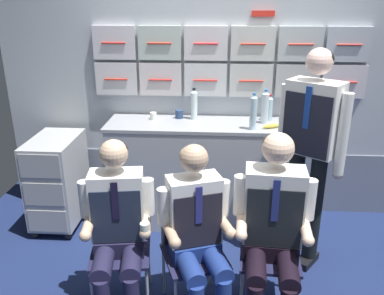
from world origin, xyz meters
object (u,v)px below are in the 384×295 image
Objects in this scene: crew_member_center at (198,230)px; crew_member_right at (273,223)px; crew_member_left at (117,225)px; folding_chair_left at (121,234)px; service_trolley at (58,179)px; folding_chair_center at (191,238)px; snack_banana at (272,126)px; water_bottle_clear at (269,108)px; folding_chair_right at (270,237)px; crew_member_standing at (311,141)px; paper_cup_tan at (153,116)px.

crew_member_center is 0.94× the size of crew_member_right.
crew_member_left is at bearing 178.80° from crew_member_center.
crew_member_left is at bearing -81.44° from folding_chair_left.
service_trolley is 1.05× the size of folding_chair_left.
folding_chair_center is 0.64× the size of crew_member_right.
snack_banana reaches higher than folding_chair_left.
folding_chair_center is 1.49m from water_bottle_clear.
folding_chair_right is at bearing 4.67° from folding_chair_center.
folding_chair_right is 0.47× the size of crew_member_standing.
crew_member_left reaches higher than paper_cup_tan.
water_bottle_clear is (0.58, 1.36, 0.45)m from crew_member_center.
crew_member_center is at bearing -17.15° from folding_chair_left.
water_bottle_clear is at bearing 89.90° from snack_banana.
service_trolley is 1.24m from folding_chair_left.
crew_member_right is (1.85, -1.05, 0.25)m from service_trolley.
crew_member_standing is at bearing -70.62° from water_bottle_clear.
paper_cup_tan is at bearing 169.46° from snack_banana.
folding_chair_center is 0.59m from crew_member_right.
snack_banana is (0.58, 1.12, 0.36)m from crew_member_center.
crew_member_standing is at bearing -26.15° from paper_cup_tan.
crew_member_standing is 1.45m from paper_cup_tan.
crew_member_standing is at bearing 56.54° from folding_chair_right.
crew_member_left is 18.88× the size of paper_cup_tan.
crew_member_right is 5.32× the size of water_bottle_clear.
water_bottle_clear is at bearing 109.38° from crew_member_standing.
folding_chair_center is at bearing -117.65° from water_bottle_clear.
folding_chair_center is at bearing 16.60° from crew_member_left.
crew_member_left is 0.95× the size of crew_member_right.
crew_member_right is at bearing -29.58° from service_trolley.
crew_member_standing is (0.32, 0.48, 0.54)m from folding_chair_right.
paper_cup_tan is (-1.06, -0.04, -0.08)m from water_bottle_clear.
paper_cup_tan is at bearing 110.16° from folding_chair_center.
water_bottle_clear is at bearing 2.10° from paper_cup_tan.
folding_chair_center is 3.39× the size of water_bottle_clear.
crew_member_right reaches higher than service_trolley.
crew_member_center is at bearing -140.09° from crew_member_standing.
service_trolley reaches higher than folding_chair_right.
crew_member_standing reaches higher than folding_chair_right.
folding_chair_right is 1.58m from paper_cup_tan.
crew_member_center is at bearing -38.57° from service_trolley.
folding_chair_left is at bearing -133.47° from water_bottle_clear.
crew_member_center is at bearing -117.18° from snack_banana.
folding_chair_center is 12.62× the size of paper_cup_tan.
crew_member_left is 0.71× the size of crew_member_standing.
service_trolley is 1.05× the size of folding_chair_center.
water_bottle_clear reaches higher than folding_chair_left.
folding_chair_left is at bearing -178.55° from folding_chair_right.
folding_chair_center is 0.23m from crew_member_center.
crew_member_center is 1.48× the size of folding_chair_right.
folding_chair_left is 1.04m from folding_chair_right.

